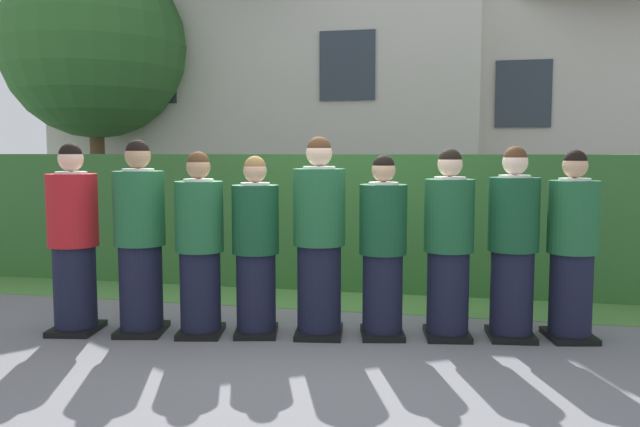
% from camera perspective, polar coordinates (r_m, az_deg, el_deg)
% --- Properties ---
extents(ground_plane, '(60.00, 60.00, 0.00)m').
position_cam_1_polar(ground_plane, '(5.79, 0.00, -10.39)').
color(ground_plane, slate).
extents(student_in_red_blazer, '(0.45, 0.52, 1.64)m').
position_cam_1_polar(student_in_red_blazer, '(6.13, -20.38, -2.38)').
color(student_in_red_blazer, black).
rests_on(student_in_red_blazer, ground).
extents(student_front_row_1, '(0.47, 0.55, 1.67)m').
position_cam_1_polar(student_front_row_1, '(5.92, -15.19, -2.36)').
color(student_front_row_1, black).
rests_on(student_front_row_1, ground).
extents(student_front_row_2, '(0.45, 0.53, 1.57)m').
position_cam_1_polar(student_front_row_2, '(5.76, -10.28, -2.97)').
color(student_front_row_2, black).
rests_on(student_front_row_2, ground).
extents(student_front_row_3, '(0.44, 0.51, 1.54)m').
position_cam_1_polar(student_front_row_3, '(5.70, -5.53, -3.18)').
color(student_front_row_3, black).
rests_on(student_front_row_3, ground).
extents(student_front_row_4, '(0.46, 0.56, 1.70)m').
position_cam_1_polar(student_front_row_4, '(5.64, -0.08, -2.42)').
color(student_front_row_4, black).
rests_on(student_front_row_4, ground).
extents(student_front_row_5, '(0.44, 0.50, 1.54)m').
position_cam_1_polar(student_front_row_5, '(5.64, 5.41, -3.22)').
color(student_front_row_5, black).
rests_on(student_front_row_5, ground).
extents(student_front_row_6, '(0.44, 0.51, 1.60)m').
position_cam_1_polar(student_front_row_6, '(5.69, 10.96, -2.95)').
color(student_front_row_6, black).
rests_on(student_front_row_6, ground).
extents(student_front_row_7, '(0.42, 0.53, 1.62)m').
position_cam_1_polar(student_front_row_7, '(5.79, 16.21, -2.83)').
color(student_front_row_7, black).
rests_on(student_front_row_7, ground).
extents(student_front_row_8, '(0.45, 0.54, 1.59)m').
position_cam_1_polar(student_front_row_8, '(5.92, 20.81, -2.94)').
color(student_front_row_8, black).
rests_on(student_front_row_8, ground).
extents(hedge, '(12.52, 0.70, 1.54)m').
position_cam_1_polar(hedge, '(7.70, 3.37, -0.65)').
color(hedge, '#33662D').
rests_on(hedge, ground).
extents(school_building_main, '(7.47, 3.89, 6.18)m').
position_cam_1_polar(school_building_main, '(13.73, 23.24, 11.63)').
color(school_building_main, beige).
rests_on(school_building_main, ground).
extents(school_building_annex, '(7.99, 4.75, 7.00)m').
position_cam_1_polar(school_building_annex, '(13.51, -3.21, 13.94)').
color(school_building_annex, beige).
rests_on(school_building_annex, ground).
extents(oak_tree_left, '(3.02, 3.02, 4.81)m').
position_cam_1_polar(oak_tree_left, '(11.91, -18.80, 13.37)').
color(oak_tree_left, brown).
rests_on(oak_tree_left, ground).
extents(lawn_strip, '(12.52, 0.90, 0.01)m').
position_cam_1_polar(lawn_strip, '(7.05, 2.31, -7.52)').
color(lawn_strip, '#477A38').
rests_on(lawn_strip, ground).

